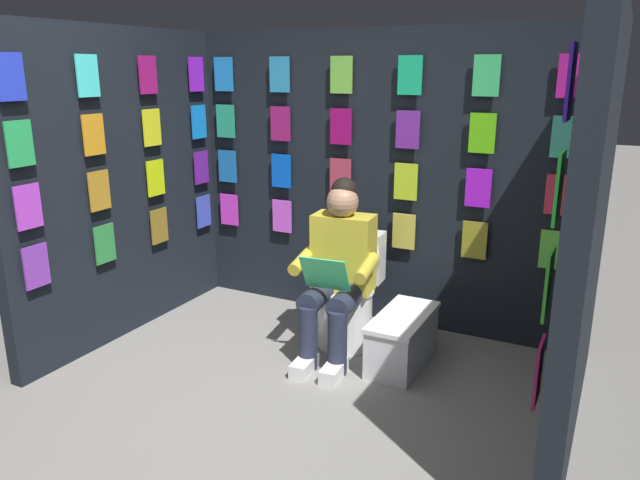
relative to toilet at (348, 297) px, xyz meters
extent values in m
plane|color=gray|center=(0.02, 1.51, -0.33)|extent=(30.00, 30.00, 0.00)
cube|color=black|center=(0.02, -0.52, 0.75)|extent=(3.04, 0.10, 2.15)
cube|color=#D936CB|center=(1.30, -0.44, 0.40)|extent=(0.17, 0.01, 0.26)
cube|color=#DA52EE|center=(0.79, -0.44, 0.40)|extent=(0.17, 0.01, 0.26)
cube|color=blue|center=(0.28, -0.44, 0.40)|extent=(0.17, 0.01, 0.26)
cube|color=gold|center=(-0.24, -0.44, 0.40)|extent=(0.17, 0.01, 0.26)
cube|color=olive|center=(-0.75, -0.44, 0.40)|extent=(0.17, 0.01, 0.26)
cube|color=#68DA43|center=(-1.26, -0.44, 0.40)|extent=(0.17, 0.01, 0.26)
cube|color=blue|center=(1.30, -0.44, 0.77)|extent=(0.17, 0.01, 0.26)
cube|color=blue|center=(0.79, -0.44, 0.77)|extent=(0.17, 0.01, 0.26)
cube|color=#B0364F|center=(0.28, -0.44, 0.77)|extent=(0.17, 0.01, 0.26)
cube|color=#BEE127|center=(-0.24, -0.44, 0.77)|extent=(0.17, 0.01, 0.26)
cube|color=#A617E4|center=(-0.75, -0.44, 0.77)|extent=(0.17, 0.01, 0.26)
cube|color=#DC2B48|center=(-1.26, -0.44, 0.77)|extent=(0.17, 0.01, 0.26)
cube|color=#269F72|center=(1.30, -0.44, 1.13)|extent=(0.17, 0.01, 0.26)
cube|color=#951967|center=(0.79, -0.44, 1.13)|extent=(0.17, 0.01, 0.26)
cube|color=#920D5F|center=(0.28, -0.44, 1.13)|extent=(0.17, 0.01, 0.26)
cube|color=#6E269D|center=(-0.24, -0.44, 1.13)|extent=(0.17, 0.01, 0.26)
cube|color=#59C712|center=(-0.75, -0.44, 1.13)|extent=(0.17, 0.01, 0.26)
cube|color=#41C89B|center=(-1.26, -0.44, 1.13)|extent=(0.17, 0.01, 0.26)
cube|color=#1E89DE|center=(1.30, -0.44, 1.50)|extent=(0.17, 0.01, 0.26)
cube|color=#2C8EC5|center=(0.79, -0.44, 1.50)|extent=(0.17, 0.01, 0.26)
cube|color=#75C443|center=(0.28, -0.44, 1.50)|extent=(0.17, 0.01, 0.26)
cube|color=#16B979|center=(-0.24, -0.44, 1.50)|extent=(0.17, 0.01, 0.26)
cube|color=#36C56C|center=(-0.75, -0.44, 1.50)|extent=(0.17, 0.01, 0.26)
cube|color=#AF1586|center=(-1.26, -0.44, 1.50)|extent=(0.17, 0.01, 0.26)
cube|color=black|center=(-1.50, 0.52, 0.75)|extent=(0.10, 1.99, 2.15)
cube|color=#89D21A|center=(-1.42, -0.29, 0.40)|extent=(0.01, 0.17, 0.26)
cube|color=#1B27C4|center=(-1.42, 0.25, 0.40)|extent=(0.01, 0.17, 0.26)
cube|color=teal|center=(-1.42, 0.79, 0.40)|extent=(0.01, 0.17, 0.26)
cube|color=#8F124C|center=(-1.42, 1.33, 0.40)|extent=(0.01, 0.17, 0.26)
cube|color=#9C3B0D|center=(-1.42, -0.29, 0.77)|extent=(0.01, 0.17, 0.26)
cube|color=#4EF039|center=(-1.42, 0.25, 0.77)|extent=(0.01, 0.17, 0.26)
cube|color=#20ECEA|center=(-1.42, 0.79, 0.77)|extent=(0.01, 0.17, 0.26)
cube|color=green|center=(-1.42, 1.33, 0.77)|extent=(0.01, 0.17, 0.26)
cube|color=#690DEA|center=(-1.42, -0.29, 1.13)|extent=(0.01, 0.17, 0.26)
cube|color=#1E1FA9|center=(-1.42, 0.25, 1.13)|extent=(0.01, 0.17, 0.26)
cube|color=green|center=(-1.42, 0.79, 1.13)|extent=(0.01, 0.17, 0.26)
cube|color=#2CE040|center=(-1.42, 1.33, 1.13)|extent=(0.01, 0.17, 0.26)
cube|color=#BB2463|center=(-1.42, -0.29, 1.50)|extent=(0.01, 0.17, 0.26)
cube|color=#7F3EDB|center=(-1.42, 0.25, 1.50)|extent=(0.01, 0.17, 0.26)
cube|color=#C8395F|center=(-1.42, 0.79, 1.50)|extent=(0.01, 0.17, 0.26)
cube|color=#421BC0|center=(-1.42, 1.33, 1.50)|extent=(0.01, 0.17, 0.26)
cube|color=black|center=(1.54, 0.52, 0.75)|extent=(0.10, 1.99, 2.15)
cube|color=purple|center=(1.45, 1.33, 0.40)|extent=(0.01, 0.17, 0.26)
cube|color=#318D44|center=(1.45, 0.79, 0.40)|extent=(0.01, 0.17, 0.26)
cube|color=olive|center=(1.45, 0.25, 0.40)|extent=(0.01, 0.17, 0.26)
cube|color=blue|center=(1.45, -0.29, 0.40)|extent=(0.01, 0.17, 0.26)
cube|color=#B73DD7|center=(1.45, 1.33, 0.77)|extent=(0.01, 0.17, 0.26)
cube|color=#BA8425|center=(1.45, 0.79, 0.77)|extent=(0.01, 0.17, 0.26)
cube|color=#CFF211|center=(1.45, 0.25, 0.77)|extent=(0.01, 0.17, 0.26)
cube|color=#661B93|center=(1.45, -0.29, 0.77)|extent=(0.01, 0.17, 0.26)
cube|color=green|center=(1.45, 1.33, 1.13)|extent=(0.01, 0.17, 0.26)
cube|color=orange|center=(1.45, 0.79, 1.13)|extent=(0.01, 0.17, 0.26)
cube|color=yellow|center=(1.45, 0.25, 1.13)|extent=(0.01, 0.17, 0.26)
cube|color=#157BED|center=(1.45, -0.29, 1.13)|extent=(0.01, 0.17, 0.26)
cube|color=blue|center=(1.45, 1.33, 1.50)|extent=(0.01, 0.17, 0.26)
cube|color=#44E9E4|center=(1.45, 0.79, 1.50)|extent=(0.01, 0.17, 0.26)
cube|color=#9D1569|center=(1.45, 0.25, 1.50)|extent=(0.01, 0.17, 0.26)
cube|color=#951BD9|center=(1.45, -0.29, 1.50)|extent=(0.01, 0.17, 0.26)
cylinder|color=white|center=(-0.01, 0.08, -0.13)|extent=(0.38, 0.38, 0.40)
cylinder|color=white|center=(-0.01, 0.08, 0.09)|extent=(0.41, 0.41, 0.02)
cube|color=white|center=(0.02, -0.18, 0.25)|extent=(0.39, 0.21, 0.36)
cylinder|color=white|center=(0.01, -0.09, 0.25)|extent=(0.39, 0.10, 0.39)
cube|color=gold|center=(-0.01, 0.11, 0.36)|extent=(0.42, 0.26, 0.52)
sphere|color=tan|center=(-0.01, 0.14, 0.71)|extent=(0.21, 0.21, 0.21)
sphere|color=black|center=(-0.01, 0.11, 0.78)|extent=(0.17, 0.17, 0.17)
cylinder|color=#23283D|center=(-0.12, 0.30, 0.11)|extent=(0.19, 0.41, 0.15)
cylinder|color=#23283D|center=(0.07, 0.32, 0.11)|extent=(0.19, 0.41, 0.15)
cylinder|color=#23283D|center=(-0.14, 0.48, -0.11)|extent=(0.12, 0.12, 0.42)
cylinder|color=#23283D|center=(0.06, 0.49, -0.11)|extent=(0.12, 0.12, 0.42)
cube|color=white|center=(-0.15, 0.54, -0.28)|extent=(0.13, 0.27, 0.09)
cube|color=white|center=(0.05, 0.55, -0.28)|extent=(0.13, 0.27, 0.09)
cylinder|color=gold|center=(-0.24, 0.27, 0.33)|extent=(0.11, 0.32, 0.13)
cylinder|color=gold|center=(0.20, 0.31, 0.33)|extent=(0.11, 0.32, 0.13)
cube|color=#3FD67B|center=(-0.04, 0.45, 0.32)|extent=(0.31, 0.16, 0.23)
cube|color=silver|center=(-0.46, 0.16, -0.17)|extent=(0.29, 0.63, 0.32)
cube|color=white|center=(-0.46, 0.16, 0.00)|extent=(0.31, 0.66, 0.03)
camera|label=1|loc=(-1.62, 3.61, 1.54)|focal=33.89mm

